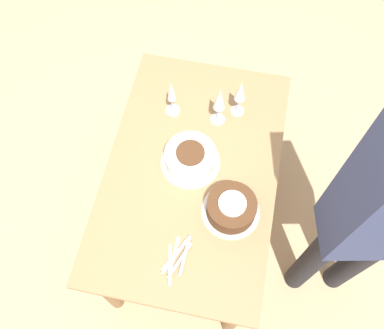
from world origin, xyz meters
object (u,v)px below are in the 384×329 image
object	(u,v)px
cake_front_chocolate	(231,208)
wine_glass_far	(220,100)
cake_center_white	(190,158)
wine_glass_near	(240,93)
wine_glass_extra	(172,94)

from	to	relation	value
cake_front_chocolate	wine_glass_far	xyz separation A→B (m)	(0.45, 0.14, 0.11)
cake_center_white	wine_glass_near	bearing A→B (deg)	-27.54
cake_center_white	wine_glass_near	world-z (taller)	wine_glass_near
cake_center_white	cake_front_chocolate	distance (m)	0.29
wine_glass_near	wine_glass_far	xyz separation A→B (m)	(-0.07, 0.09, 0.01)
cake_front_chocolate	wine_glass_extra	world-z (taller)	wine_glass_extra
cake_front_chocolate	wine_glass_extra	size ratio (longest dim) A/B	1.15
wine_glass_near	wine_glass_far	size ratio (longest dim) A/B	0.94
cake_center_white	wine_glass_far	distance (m)	0.29
cake_center_white	cake_front_chocolate	world-z (taller)	cake_front_chocolate
wine_glass_extra	cake_center_white	bearing A→B (deg)	-151.37
wine_glass_extra	wine_glass_far	bearing A→B (deg)	-91.82
cake_front_chocolate	wine_glass_near	bearing A→B (deg)	5.69
cake_front_chocolate	wine_glass_near	distance (m)	0.53
wine_glass_near	wine_glass_far	distance (m)	0.11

